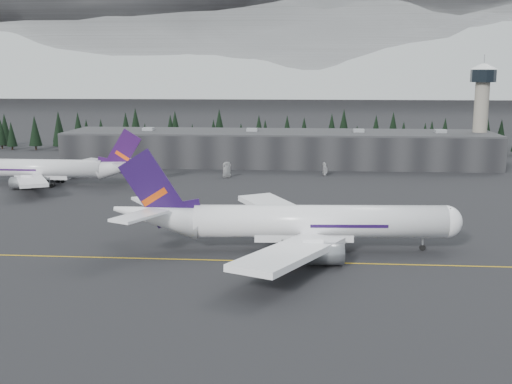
# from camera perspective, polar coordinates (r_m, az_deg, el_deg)

# --- Properties ---
(ground) EXTENTS (1400.00, 1400.00, 0.00)m
(ground) POSITION_cam_1_polar(r_m,az_deg,el_deg) (122.51, -0.76, -5.87)
(ground) COLOR black
(ground) RESTS_ON ground
(taxiline) EXTENTS (400.00, 0.40, 0.02)m
(taxiline) POSITION_cam_1_polar(r_m,az_deg,el_deg) (120.60, -0.85, -6.14)
(taxiline) COLOR gold
(taxiline) RESTS_ON ground
(terminal) EXTENTS (160.00, 30.00, 12.60)m
(terminal) POSITION_cam_1_polar(r_m,az_deg,el_deg) (243.84, 2.00, 3.93)
(terminal) COLOR black
(terminal) RESTS_ON ground
(control_tower) EXTENTS (10.00, 10.00, 37.70)m
(control_tower) POSITION_cam_1_polar(r_m,az_deg,el_deg) (253.36, 19.42, 7.48)
(control_tower) COLOR gray
(control_tower) RESTS_ON ground
(treeline) EXTENTS (360.00, 20.00, 15.00)m
(treeline) POSITION_cam_1_polar(r_m,az_deg,el_deg) (280.47, 2.36, 5.06)
(treeline) COLOR black
(treeline) RESTS_ON ground
(mountain_ridge) EXTENTS (4400.00, 900.00, 420.00)m
(mountain_ridge) POSITION_cam_1_polar(r_m,az_deg,el_deg) (1117.51, 4.12, 8.86)
(mountain_ridge) COLOR white
(mountain_ridge) RESTS_ON ground
(jet_main) EXTENTS (69.06, 63.59, 20.30)m
(jet_main) POSITION_cam_1_polar(r_m,az_deg,el_deg) (126.40, 2.96, -2.68)
(jet_main) COLOR white
(jet_main) RESTS_ON ground
(jet_parked) EXTENTS (60.57, 55.93, 17.81)m
(jet_parked) POSITION_cam_1_polar(r_m,az_deg,el_deg) (209.71, -17.81, 1.97)
(jet_parked) COLOR silver
(jet_parked) RESTS_ON ground
(gse_vehicle_a) EXTENTS (4.53, 5.93, 1.50)m
(gse_vehicle_a) POSITION_cam_1_polar(r_m,az_deg,el_deg) (213.74, -2.63, 1.47)
(gse_vehicle_a) COLOR silver
(gse_vehicle_a) RESTS_ON ground
(gse_vehicle_b) EXTENTS (4.85, 2.86, 1.55)m
(gse_vehicle_b) POSITION_cam_1_polar(r_m,az_deg,el_deg) (219.21, 6.17, 1.66)
(gse_vehicle_b) COLOR silver
(gse_vehicle_b) RESTS_ON ground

